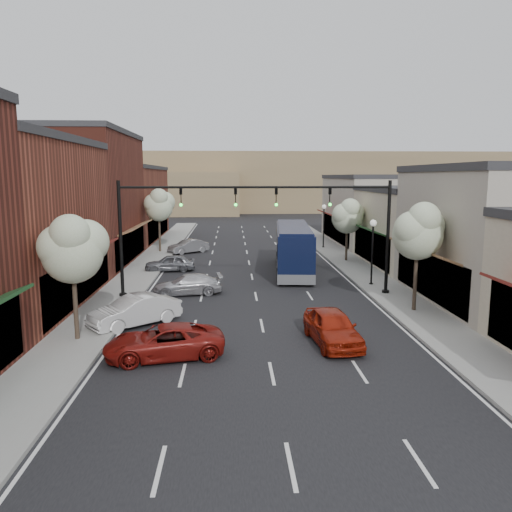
{
  "coord_description": "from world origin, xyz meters",
  "views": [
    {
      "loc": [
        -1.45,
        -21.53,
        7.24
      ],
      "look_at": [
        0.1,
        9.86,
        2.2
      ],
      "focal_mm": 35.0,
      "sensor_mm": 36.0,
      "label": 1
    }
  ],
  "objects": [
    {
      "name": "ground",
      "position": [
        0.0,
        0.0,
        0.0
      ],
      "size": [
        160.0,
        160.0,
        0.0
      ],
      "primitive_type": "plane",
      "color": "black",
      "rests_on": "ground"
    },
    {
      "name": "sidewalk_left",
      "position": [
        -8.4,
        18.5,
        0.07
      ],
      "size": [
        2.8,
        73.0,
        0.15
      ],
      "primitive_type": "cube",
      "color": "gray",
      "rests_on": "ground"
    },
    {
      "name": "sidewalk_right",
      "position": [
        8.4,
        18.5,
        0.07
      ],
      "size": [
        2.8,
        73.0,
        0.15
      ],
      "primitive_type": "cube",
      "color": "gray",
      "rests_on": "ground"
    },
    {
      "name": "curb_left",
      "position": [
        -7.0,
        18.5,
        0.07
      ],
      "size": [
        0.25,
        73.0,
        0.17
      ],
      "primitive_type": "cube",
      "color": "gray",
      "rests_on": "ground"
    },
    {
      "name": "curb_right",
      "position": [
        7.0,
        18.5,
        0.07
      ],
      "size": [
        0.25,
        73.0,
        0.17
      ],
      "primitive_type": "cube",
      "color": "gray",
      "rests_on": "ground"
    },
    {
      "name": "bldg_left_midfar",
      "position": [
        -14.24,
        20.0,
        5.4
      ],
      "size": [
        10.14,
        14.1,
        10.9
      ],
      "color": "maroon",
      "rests_on": "ground"
    },
    {
      "name": "bldg_left_far",
      "position": [
        -14.22,
        36.0,
        4.16
      ],
      "size": [
        10.14,
        18.1,
        8.4
      ],
      "color": "brown",
      "rests_on": "ground"
    },
    {
      "name": "bldg_right_midnear",
      "position": [
        13.72,
        6.0,
        3.91
      ],
      "size": [
        9.14,
        12.1,
        7.9
      ],
      "color": "#A79E8F",
      "rests_on": "ground"
    },
    {
      "name": "bldg_right_midfar",
      "position": [
        13.7,
        18.0,
        3.17
      ],
      "size": [
        9.14,
        12.1,
        6.4
      ],
      "color": "beige",
      "rests_on": "ground"
    },
    {
      "name": "bldg_right_far",
      "position": [
        13.71,
        32.0,
        3.66
      ],
      "size": [
        9.14,
        16.1,
        7.4
      ],
      "color": "#A79E8F",
      "rests_on": "ground"
    },
    {
      "name": "hill_far",
      "position": [
        0.0,
        90.0,
        6.0
      ],
      "size": [
        120.0,
        30.0,
        12.0
      ],
      "primitive_type": "cube",
      "color": "#7A6647",
      "rests_on": "ground"
    },
    {
      "name": "hill_near",
      "position": [
        -25.0,
        78.0,
        4.0
      ],
      "size": [
        50.0,
        20.0,
        8.0
      ],
      "primitive_type": "cube",
      "color": "#7A6647",
      "rests_on": "ground"
    },
    {
      "name": "signal_mast_right",
      "position": [
        5.62,
        8.0,
        4.62
      ],
      "size": [
        8.22,
        0.46,
        7.0
      ],
      "color": "black",
      "rests_on": "ground"
    },
    {
      "name": "signal_mast_left",
      "position": [
        -5.62,
        8.0,
        4.62
      ],
      "size": [
        8.22,
        0.46,
        7.0
      ],
      "color": "black",
      "rests_on": "ground"
    },
    {
      "name": "tree_right_near",
      "position": [
        8.35,
        3.94,
        4.45
      ],
      "size": [
        2.85,
        2.65,
        5.95
      ],
      "color": "#47382B",
      "rests_on": "ground"
    },
    {
      "name": "tree_right_far",
      "position": [
        8.35,
        19.94,
        3.99
      ],
      "size": [
        2.85,
        2.65,
        5.43
      ],
      "color": "#47382B",
      "rests_on": "ground"
    },
    {
      "name": "tree_left_near",
      "position": [
        -8.25,
        -0.06,
        4.22
      ],
      "size": [
        2.85,
        2.65,
        5.69
      ],
      "color": "#47382B",
      "rests_on": "ground"
    },
    {
      "name": "tree_left_far",
      "position": [
        -8.25,
        25.94,
        4.6
      ],
      "size": [
        2.85,
        2.65,
        6.13
      ],
      "color": "#47382B",
      "rests_on": "ground"
    },
    {
      "name": "lamp_post_near",
      "position": [
        7.8,
        10.5,
        3.01
      ],
      "size": [
        0.44,
        0.44,
        4.44
      ],
      "color": "black",
      "rests_on": "ground"
    },
    {
      "name": "lamp_post_far",
      "position": [
        7.8,
        28.0,
        3.01
      ],
      "size": [
        0.44,
        0.44,
        4.44
      ],
      "color": "black",
      "rests_on": "ground"
    },
    {
      "name": "coach_bus",
      "position": [
        3.25,
        16.0,
        1.84
      ],
      "size": [
        3.47,
        11.68,
        3.52
      ],
      "rotation": [
        0.0,
        0.0,
        -0.08
      ],
      "color": "black",
      "rests_on": "ground"
    },
    {
      "name": "red_hatchback",
      "position": [
        2.9,
        -0.81,
        0.76
      ],
      "size": [
        2.25,
        4.61,
        1.52
      ],
      "primitive_type": "imported",
      "rotation": [
        0.0,
        0.0,
        0.11
      ],
      "color": "#971C0B",
      "rests_on": "ground"
    },
    {
      "name": "parked_car_a",
      "position": [
        -4.2,
        -2.16,
        0.66
      ],
      "size": [
        5.12,
        3.1,
        1.33
      ],
      "primitive_type": "imported",
      "rotation": [
        0.0,
        0.0,
        -1.37
      ],
      "color": "maroon",
      "rests_on": "ground"
    },
    {
      "name": "parked_car_b",
      "position": [
        -6.2,
        2.34,
        0.74
      ],
      "size": [
        4.48,
        4.05,
        1.48
      ],
      "primitive_type": "imported",
      "rotation": [
        0.0,
        0.0,
        -0.89
      ],
      "color": "silver",
      "rests_on": "ground"
    },
    {
      "name": "parked_car_c",
      "position": [
        -4.2,
        8.76,
        0.62
      ],
      "size": [
        4.48,
        2.3,
        1.24
      ],
      "primitive_type": "imported",
      "rotation": [
        0.0,
        0.0,
        -1.44
      ],
      "color": "#AAAAB0",
      "rests_on": "ground"
    },
    {
      "name": "parked_car_d",
      "position": [
        -6.2,
        16.45,
        0.65
      ],
      "size": [
        3.92,
        1.86,
        1.29
      ],
      "primitive_type": "imported",
      "rotation": [
        0.0,
        0.0,
        -1.48
      ],
      "color": "slate",
      "rests_on": "ground"
    },
    {
      "name": "parked_car_e",
      "position": [
        -5.57,
        25.64,
        0.65
      ],
      "size": [
        3.95,
        3.46,
        1.29
      ],
      "primitive_type": "imported",
      "rotation": [
        0.0,
        0.0,
        -0.92
      ],
      "color": "gray",
      "rests_on": "ground"
    }
  ]
}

